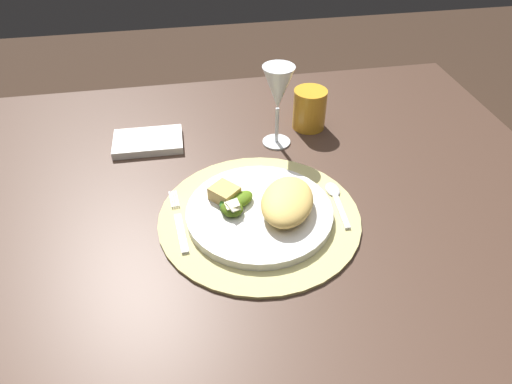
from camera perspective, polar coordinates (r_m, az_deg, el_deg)
dining_table at (r=0.95m, az=0.02°, el=-7.25°), size 1.23×1.05×0.75m
placemat at (r=0.84m, az=0.60°, el=-3.03°), size 0.36×0.36×0.01m
dinner_plate at (r=0.83m, az=0.61°, el=-2.48°), size 0.26×0.26×0.02m
pasta_serving at (r=0.82m, az=3.81°, el=-1.13°), size 0.13×0.16×0.04m
salad_greens at (r=0.83m, az=-2.67°, el=-1.49°), size 0.08×0.08×0.03m
bread_piece at (r=0.84m, az=-3.84°, el=-0.16°), size 0.06×0.06×0.03m
fork at (r=0.83m, az=-9.29°, el=-3.76°), size 0.03×0.16×0.00m
spoon at (r=0.89m, az=9.60°, el=-0.57°), size 0.03×0.13×0.01m
napkin at (r=1.05m, az=-12.93°, el=5.98°), size 0.15×0.10×0.02m
wine_glass at (r=0.97m, az=2.69°, el=12.17°), size 0.07×0.07×0.18m
amber_tumbler at (r=1.08m, az=6.50°, el=9.96°), size 0.07×0.07×0.09m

